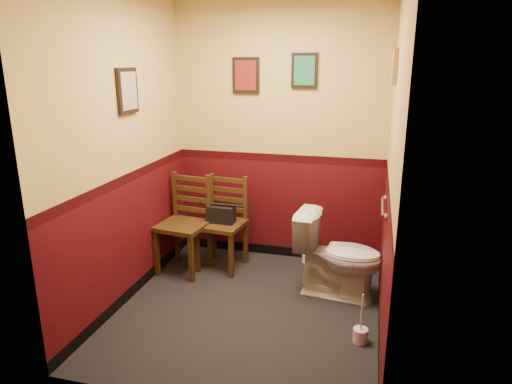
{
  "coord_description": "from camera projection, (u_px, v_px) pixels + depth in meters",
  "views": [
    {
      "loc": [
        0.96,
        -3.42,
        2.1
      ],
      "look_at": [
        0.0,
        0.25,
        1.0
      ],
      "focal_mm": 32.0,
      "sensor_mm": 36.0,
      "label": 1
    }
  ],
  "objects": [
    {
      "name": "wall_back",
      "position": [
        279.0,
        135.0,
        4.73
      ],
      "size": [
        2.2,
        0.0,
        2.7
      ],
      "primitive_type": "cube",
      "rotation": [
        1.57,
        0.0,
        0.0
      ],
      "color": "#450A11",
      "rests_on": "ground"
    },
    {
      "name": "floor",
      "position": [
        249.0,
        309.0,
        3.99
      ],
      "size": [
        2.2,
        2.4,
        0.0
      ],
      "primitive_type": "cube",
      "color": "black",
      "rests_on": "ground"
    },
    {
      "name": "chair_right",
      "position": [
        223.0,
        223.0,
        4.72
      ],
      "size": [
        0.49,
        0.49,
        0.95
      ],
      "rotation": [
        0.0,
        0.0,
        -0.11
      ],
      "color": "#4D3417",
      "rests_on": "floor"
    },
    {
      "name": "tp_stack",
      "position": [
        312.0,
        253.0,
        4.87
      ],
      "size": [
        0.21,
        0.13,
        0.27
      ],
      "color": "silver",
      "rests_on": "floor"
    },
    {
      "name": "chair_left",
      "position": [
        185.0,
        224.0,
        4.64
      ],
      "size": [
        0.51,
        0.51,
        0.99
      ],
      "rotation": [
        0.0,
        0.0,
        -0.12
      ],
      "color": "#4D3417",
      "rests_on": "floor"
    },
    {
      "name": "framed_print_left",
      "position": [
        128.0,
        91.0,
        3.83
      ],
      "size": [
        0.04,
        0.3,
        0.38
      ],
      "color": "black",
      "rests_on": "wall_left"
    },
    {
      "name": "framed_print_right",
      "position": [
        395.0,
        66.0,
        3.72
      ],
      "size": [
        0.04,
        0.34,
        0.28
      ],
      "color": "olive",
      "rests_on": "wall_right"
    },
    {
      "name": "toilet_brush",
      "position": [
        360.0,
        334.0,
        3.51
      ],
      "size": [
        0.11,
        0.11,
        0.41
      ],
      "color": "silver",
      "rests_on": "floor"
    },
    {
      "name": "grab_bar",
      "position": [
        383.0,
        207.0,
        3.7
      ],
      "size": [
        0.05,
        0.56,
        0.06
      ],
      "color": "silver",
      "rests_on": "wall_right"
    },
    {
      "name": "wall_front",
      "position": [
        189.0,
        202.0,
        2.5
      ],
      "size": [
        2.2,
        0.0,
        2.7
      ],
      "primitive_type": "cube",
      "rotation": [
        -1.57,
        0.0,
        0.0
      ],
      "color": "#450A11",
      "rests_on": "ground"
    },
    {
      "name": "handbag",
      "position": [
        221.0,
        214.0,
        4.66
      ],
      "size": [
        0.28,
        0.15,
        0.2
      ],
      "rotation": [
        0.0,
        0.0,
        -0.02
      ],
      "color": "black",
      "rests_on": "chair_right"
    },
    {
      "name": "toilet",
      "position": [
        339.0,
        256.0,
        4.14
      ],
      "size": [
        0.84,
        0.53,
        0.77
      ],
      "primitive_type": "imported",
      "rotation": [
        0.0,
        0.0,
        1.45
      ],
      "color": "white",
      "rests_on": "floor"
    },
    {
      "name": "wall_right",
      "position": [
        392.0,
        166.0,
        3.35
      ],
      "size": [
        0.0,
        2.4,
        2.7
      ],
      "primitive_type": "cube",
      "rotation": [
        1.57,
        0.0,
        -1.57
      ],
      "color": "#450A11",
      "rests_on": "ground"
    },
    {
      "name": "framed_print_back_a",
      "position": [
        246.0,
        75.0,
        4.63
      ],
      "size": [
        0.28,
        0.04,
        0.36
      ],
      "color": "black",
      "rests_on": "wall_back"
    },
    {
      "name": "wall_left",
      "position": [
        124.0,
        151.0,
        3.89
      ],
      "size": [
        0.0,
        2.4,
        2.7
      ],
      "primitive_type": "cube",
      "rotation": [
        1.57,
        0.0,
        1.57
      ],
      "color": "#450A11",
      "rests_on": "ground"
    },
    {
      "name": "framed_print_back_b",
      "position": [
        305.0,
        71.0,
        4.47
      ],
      "size": [
        0.26,
        0.04,
        0.34
      ],
      "color": "black",
      "rests_on": "wall_back"
    }
  ]
}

